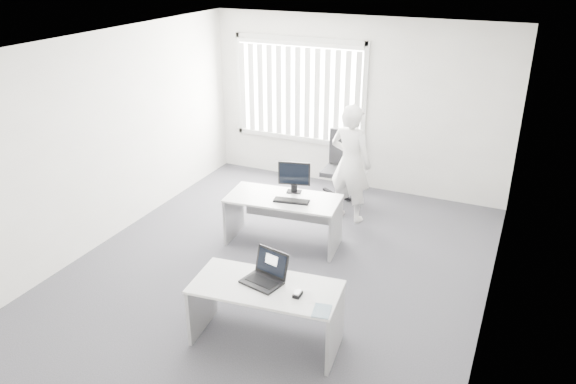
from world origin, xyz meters
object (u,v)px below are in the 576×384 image
at_px(office_chair, 339,178).
at_px(laptop, 261,270).
at_px(desk_near, 266,302).
at_px(monitor, 294,177).
at_px(desk_far, 283,210).
at_px(person, 351,163).

relative_size(office_chair, laptop, 2.87).
xyz_separation_m(desk_near, office_chair, (-0.53, 3.71, -0.14)).
bearing_deg(monitor, desk_near, -87.30).
xyz_separation_m(office_chair, laptop, (0.47, -3.69, 0.48)).
height_order(office_chair, laptop, office_chair).
xyz_separation_m(desk_far, monitor, (0.06, 0.23, 0.41)).
relative_size(laptop, monitor, 0.89).
height_order(desk_far, person, person).
bearing_deg(laptop, office_chair, 110.00).
xyz_separation_m(office_chair, person, (0.37, -0.63, 0.53)).
distance_m(desk_near, monitor, 2.35).
bearing_deg(desk_far, desk_near, -76.11).
xyz_separation_m(person, monitor, (-0.51, -0.87, 0.02)).
xyz_separation_m(desk_near, person, (-0.15, 3.08, 0.39)).
bearing_deg(laptop, monitor, 118.26).
xyz_separation_m(desk_near, monitor, (-0.66, 2.22, 0.42)).
bearing_deg(person, desk_far, 73.47).
xyz_separation_m(desk_near, desk_far, (-0.72, 1.99, 0.01)).
bearing_deg(laptop, desk_near, -11.55).
height_order(person, monitor, person).
relative_size(office_chair, person, 0.63).
distance_m(desk_far, office_chair, 1.74).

